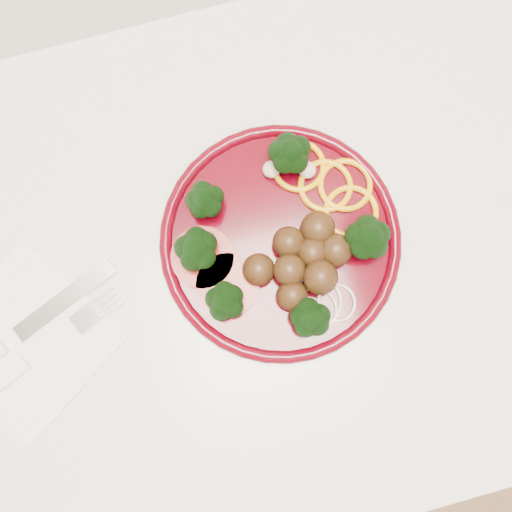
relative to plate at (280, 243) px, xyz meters
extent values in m
cube|color=beige|center=(0.19, -0.01, -0.48)|extent=(2.40, 0.60, 0.87)
cube|color=silver|center=(0.19, -0.01, -0.03)|extent=(2.40, 0.60, 0.03)
cylinder|color=#49010B|center=(0.00, 0.00, -0.01)|extent=(0.26, 0.26, 0.01)
torus|color=#49010B|center=(0.00, 0.00, -0.01)|extent=(0.26, 0.26, 0.01)
sphere|color=#3F260F|center=(0.00, -0.06, 0.01)|extent=(0.04, 0.04, 0.04)
sphere|color=#3F260F|center=(0.04, 0.00, 0.01)|extent=(0.04, 0.04, 0.04)
sphere|color=#3F260F|center=(0.01, 0.00, 0.01)|extent=(0.04, 0.04, 0.04)
sphere|color=#3F260F|center=(0.00, -0.03, 0.01)|extent=(0.04, 0.04, 0.04)
sphere|color=#3F260F|center=(0.03, -0.05, 0.01)|extent=(0.04, 0.04, 0.04)
sphere|color=#3F260F|center=(0.03, -0.02, 0.01)|extent=(0.04, 0.04, 0.04)
sphere|color=#3F260F|center=(-0.03, -0.02, 0.01)|extent=(0.04, 0.04, 0.04)
sphere|color=#3F260F|center=(0.05, -0.02, 0.01)|extent=(0.04, 0.04, 0.04)
torus|color=#E19A08|center=(0.06, 0.05, 0.00)|extent=(0.06, 0.06, 0.01)
torus|color=#E19A08|center=(0.08, 0.01, 0.00)|extent=(0.06, 0.06, 0.01)
torus|color=#E19A08|center=(0.04, 0.08, 0.00)|extent=(0.06, 0.06, 0.01)
torus|color=#E19A08|center=(0.09, 0.04, 0.00)|extent=(0.06, 0.06, 0.01)
cylinder|color=#720A07|center=(-0.08, 0.01, 0.00)|extent=(0.07, 0.07, 0.01)
cylinder|color=#720A07|center=(-0.07, -0.03, 0.00)|extent=(0.07, 0.07, 0.01)
torus|color=beige|center=(0.02, -0.08, 0.00)|extent=(0.05, 0.05, 0.00)
torus|color=beige|center=(0.04, -0.08, 0.00)|extent=(0.04, 0.04, 0.00)
torus|color=beige|center=(0.02, -0.07, 0.00)|extent=(0.06, 0.06, 0.00)
ellipsoid|color=#C6B793|center=(0.01, 0.08, 0.00)|extent=(0.02, 0.02, 0.01)
ellipsoid|color=#C6B793|center=(-0.05, 0.07, 0.00)|extent=(0.02, 0.02, 0.01)
ellipsoid|color=#C6B793|center=(0.05, 0.07, 0.00)|extent=(0.02, 0.02, 0.01)
cube|color=white|center=(-0.29, -0.03, -0.02)|extent=(0.22, 0.22, 0.00)
cube|color=silver|center=(-0.24, 0.00, -0.01)|extent=(0.12, 0.07, 0.00)
cube|color=silver|center=(-0.22, -0.02, -0.01)|extent=(0.03, 0.03, 0.00)
cube|color=silver|center=(-0.19, -0.02, -0.01)|extent=(0.03, 0.02, 0.00)
cube|color=silver|center=(-0.20, -0.01, -0.01)|extent=(0.03, 0.02, 0.00)
cube|color=silver|center=(-0.20, -0.01, -0.01)|extent=(0.03, 0.02, 0.00)
cube|color=silver|center=(-0.20, 0.00, -0.01)|extent=(0.03, 0.02, 0.00)
camera|label=1|loc=(-0.05, -0.09, 0.60)|focal=40.00mm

